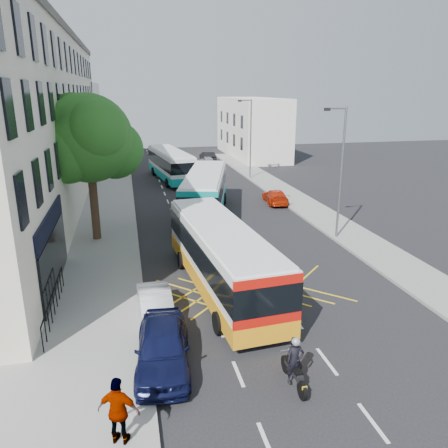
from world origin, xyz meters
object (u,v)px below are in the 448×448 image
red_hatchback (275,197)px  pedestrian_far (119,411)px  motorbike (295,363)px  street_tree (88,139)px  parked_car_blue (163,347)px  bus_far (171,164)px  distant_car_dark (208,156)px  distant_car_grey (170,161)px  bus_mid (205,192)px  lamp_near (340,167)px  lamp_far (250,135)px  parked_car_silver (156,306)px  distant_car_silver (207,161)px  bus_near (221,257)px

red_hatchback → pedestrian_far: size_ratio=2.03×
motorbike → pedestrian_far: (-5.39, -1.36, 0.31)m
street_tree → parked_car_blue: 15.32m
bus_far → distant_car_dark: bearing=53.9°
bus_far → pedestrian_far: bearing=-105.8°
motorbike → distant_car_grey: bearing=88.3°
parked_car_blue → distant_car_grey: (4.43, 41.04, -0.17)m
bus_mid → distant_car_grey: (-0.40, 22.52, -1.10)m
distant_car_dark → pedestrian_far: pedestrian_far is taller
lamp_near → red_hatchback: (-0.70, 9.52, -4.04)m
motorbike → parked_car_blue: motorbike is taller
pedestrian_far → lamp_far: bearing=-88.7°
distant_car_dark → bus_far: bearing=57.2°
parked_car_blue → parked_car_silver: (0.00, 3.26, -0.14)m
parked_car_blue → distant_car_grey: size_ratio=1.05×
street_tree → lamp_near: bearing=-11.4°
bus_far → distant_car_grey: 8.73m
street_tree → lamp_near: size_ratio=1.10×
lamp_far → bus_far: bearing=170.3°
lamp_far → red_hatchback: 11.26m
red_hatchback → distant_car_grey: size_ratio=0.94×
street_tree → distant_car_silver: bearing=65.8°
bus_far → distant_car_dark: bus_far is taller
motorbike → bus_near: bearing=94.8°
lamp_far → pedestrian_far: (-13.20, -34.31, -3.49)m
parked_car_silver → distant_car_grey: parked_car_silver is taller
street_tree → motorbike: bearing=-66.6°
lamp_near → bus_far: (-8.14, 21.39, -2.99)m
street_tree → distant_car_dark: (12.58, 29.54, -5.64)m
distant_car_silver → pedestrian_far: size_ratio=1.76×
lamp_near → motorbike: 15.59m
distant_car_dark → parked_car_silver: bearing=72.1°
lamp_far → pedestrian_far: 36.93m
distant_car_silver → parked_car_blue: bearing=74.5°
lamp_far → street_tree: bearing=-130.8°
bus_near → parked_car_silver: 4.05m
street_tree → bus_mid: (7.73, 4.54, -4.60)m
bus_mid → distant_car_grey: bearing=106.1°
street_tree → distant_car_grey: bearing=74.8°
bus_mid → bus_far: (-1.17, 13.88, -0.07)m
bus_far → bus_mid: bearing=-92.9°
lamp_near → parked_car_silver: 14.67m
bus_mid → red_hatchback: (6.28, 2.01, -1.12)m
bus_mid → distant_car_dark: bus_mid is taller
motorbike → parked_car_blue: 4.43m
parked_car_silver → distant_car_silver: parked_car_silver is taller
lamp_near → bus_mid: lamp_near is taller
bus_mid → red_hatchback: bearing=32.9°
street_tree → distant_car_silver: street_tree is taller
motorbike → parked_car_silver: bearing=126.5°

